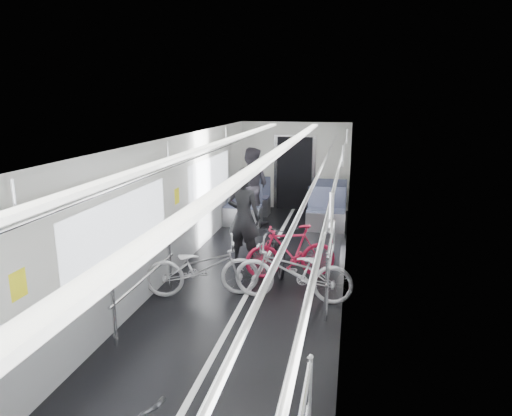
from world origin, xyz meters
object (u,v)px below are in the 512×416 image
Objects in this scene: bike_left_far at (202,267)px; bike_right_mid at (293,271)px; bike_right_far at (291,252)px; bike_aisle at (278,244)px; person_seated at (251,186)px; person_standing at (244,217)px.

bike_right_mid is at bearing -103.63° from bike_left_far.
bike_right_far reaches higher than bike_left_far.
person_seated reaches higher than bike_aisle.
person_seated is (-1.14, 2.87, 0.50)m from bike_aisle.
person_standing is at bearing 113.71° from person_seated.
bike_right_mid is at bearing -8.46° from bike_right_far.
person_standing is at bearing -137.34° from bike_right_far.
person_seated is at bearing -158.37° from bike_right_mid.
bike_left_far is 1.61m from bike_right_far.
bike_right_far is at bearing -169.18° from bike_right_mid.
bike_left_far is 1.13× the size of bike_right_far.
bike_aisle is 0.95× the size of person_standing.
bike_right_mid is at bearing 138.24° from person_standing.
bike_right_mid reaches higher than bike_right_far.
bike_left_far is at bearing 106.34° from person_seated.
bike_left_far is 1.42m from bike_right_mid.
bike_left_far is at bearing -139.89° from bike_aisle.
person_standing is (-0.96, 0.53, 0.42)m from bike_right_far.
bike_right_mid is 1.16× the size of bike_right_far.
bike_right_far is 3.63m from person_seated.
bike_right_mid is at bearing -87.57° from bike_aisle.
person_seated is (-0.47, 2.77, 0.05)m from person_standing.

